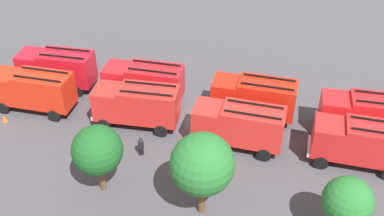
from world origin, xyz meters
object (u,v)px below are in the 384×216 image
object	(u,v)px
fire_truck_4	(362,142)
firefighter_1	(332,102)
fire_truck_1	(254,97)
fire_truck_3	(57,67)
tree_0	(348,202)
firefighter_0	(141,146)
tree_1	(202,165)
fire_truck_5	(239,124)
fire_truck_7	(34,89)
fire_truck_0	(365,114)
fire_truck_6	(137,104)
traffic_cone_0	(5,118)
tree_2	(97,150)
fire_truck_2	(144,82)

from	to	relation	value
fire_truck_4	firefighter_1	distance (m)	6.90
fire_truck_1	fire_truck_3	size ratio (longest dim) A/B	0.98
fire_truck_4	tree_0	bearing A→B (deg)	79.16
firefighter_0	tree_0	bearing A→B (deg)	-140.46
firefighter_0	tree_1	xyz separation A→B (m)	(-5.94, 4.14, 3.42)
fire_truck_1	fire_truck_5	world-z (taller)	same
fire_truck_1	firefighter_1	bearing A→B (deg)	-157.65
fire_truck_4	fire_truck_7	bearing A→B (deg)	-0.49
fire_truck_0	tree_1	xyz separation A→B (m)	(10.60, 11.37, 2.16)
fire_truck_3	tree_1	world-z (taller)	tree_1
fire_truck_4	fire_truck_6	xyz separation A→B (m)	(17.78, 0.00, 0.00)
fire_truck_7	traffic_cone_0	size ratio (longest dim) A/B	12.22
fire_truck_4	firefighter_0	bearing A→B (deg)	11.12
tree_0	tree_2	distance (m)	16.30
traffic_cone_0	firefighter_0	bearing A→B (deg)	176.28
fire_truck_1	traffic_cone_0	distance (m)	21.48
fire_truck_2	fire_truck_6	xyz separation A→B (m)	(-0.64, 3.32, 0.00)
fire_truck_6	firefighter_0	bearing A→B (deg)	108.57
fire_truck_1	fire_truck_3	xyz separation A→B (m)	(18.51, 0.22, 0.00)
fire_truck_2	firefighter_0	xyz separation A→B (m)	(-2.26, 6.88, -1.26)
fire_truck_1	tree_2	xyz separation A→B (m)	(8.91, 11.27, 1.50)
fire_truck_3	tree_0	size ratio (longest dim) A/B	1.52
fire_truck_0	fire_truck_6	bearing A→B (deg)	7.44
fire_truck_2	fire_truck_5	distance (m)	9.99
firefighter_1	traffic_cone_0	distance (m)	28.51
fire_truck_7	fire_truck_3	bearing A→B (deg)	-94.23
fire_truck_1	traffic_cone_0	xyz separation A→B (m)	(20.42, 6.38, -1.85)
traffic_cone_0	tree_1	bearing A→B (deg)	165.18
fire_truck_0	fire_truck_4	distance (m)	3.68
fire_truck_6	tree_1	distance (m)	11.01
fire_truck_0	fire_truck_1	distance (m)	9.00
fire_truck_0	firefighter_1	size ratio (longest dim) A/B	4.31
fire_truck_3	fire_truck_5	bearing A→B (deg)	163.43
fire_truck_5	fire_truck_1	bearing A→B (deg)	-98.14
fire_truck_3	tree_2	distance (m)	14.71
fire_truck_5	traffic_cone_0	size ratio (longest dim) A/B	12.10
fire_truck_5	tree_0	bearing A→B (deg)	137.87
fire_truck_6	traffic_cone_0	world-z (taller)	fire_truck_6
fire_truck_1	fire_truck_4	world-z (taller)	same
fire_truck_2	fire_truck_5	world-z (taller)	same
fire_truck_3	tree_0	bearing A→B (deg)	152.82
firefighter_1	tree_1	size ratio (longest dim) A/B	0.27
tree_1	fire_truck_4	bearing A→B (deg)	-143.00
fire_truck_2	tree_0	size ratio (longest dim) A/B	1.51
fire_truck_0	fire_truck_7	bearing A→B (deg)	4.36
fire_truck_4	fire_truck_5	xyz separation A→B (m)	(9.15, 0.40, 0.00)
fire_truck_5	firefighter_1	xyz separation A→B (m)	(-7.08, -6.87, -1.20)
firefighter_1	tree_2	distance (m)	21.09
fire_truck_0	fire_truck_1	bearing A→B (deg)	-3.92
fire_truck_0	tree_0	distance (m)	11.21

